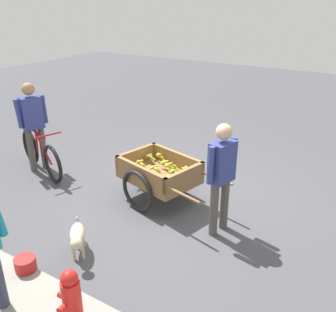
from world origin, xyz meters
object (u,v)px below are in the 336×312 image
at_px(bicycle, 41,154).
at_px(cyclist_person, 33,120).
at_px(plastic_bucket, 26,268).
at_px(fruit_cart, 160,174).
at_px(vendor_person, 222,171).
at_px(fire_hydrant, 72,300).
at_px(dog, 77,236).

height_order(bicycle, cyclist_person, cyclist_person).
xyz_separation_m(cyclist_person, plastic_bucket, (-2.11, 2.03, -0.81)).
relative_size(fruit_cart, vendor_person, 1.18).
relative_size(vendor_person, fire_hydrant, 2.26).
bearing_deg(vendor_person, fruit_cart, -14.65).
bearing_deg(dog, cyclist_person, -31.58).
bearing_deg(bicycle, cyclist_person, -19.36).
bearing_deg(bicycle, plastic_bucket, 134.89).
distance_m(fruit_cart, plastic_bucket, 2.28).
bearing_deg(plastic_bucket, bicycle, -45.11).
bearing_deg(cyclist_person, dog, 148.42).
height_order(vendor_person, cyclist_person, cyclist_person).
distance_m(bicycle, dog, 2.58).
distance_m(dog, fire_hydrant, 1.09).
xyz_separation_m(vendor_person, bicycle, (3.42, -0.04, -0.54)).
relative_size(fruit_cart, bicycle, 1.13).
xyz_separation_m(cyclist_person, fire_hydrant, (-3.05, 2.24, -0.61)).
bearing_deg(dog, fire_hydrant, 131.50).
height_order(cyclist_person, fire_hydrant, cyclist_person).
height_order(vendor_person, dog, vendor_person).
xyz_separation_m(vendor_person, dog, (1.24, 1.34, -0.63)).
bearing_deg(fruit_cart, fire_hydrant, 103.43).
height_order(fruit_cart, fire_hydrant, fruit_cart).
height_order(bicycle, plastic_bucket, bicycle).
relative_size(vendor_person, plastic_bucket, 5.58).
xyz_separation_m(fruit_cart, dog, (0.14, 1.63, -0.17)).
xyz_separation_m(dog, plastic_bucket, (0.21, 0.60, -0.13)).
relative_size(vendor_person, bicycle, 0.95).
relative_size(vendor_person, dog, 2.90).
distance_m(cyclist_person, fire_hydrant, 3.83).
distance_m(fruit_cart, cyclist_person, 2.52).
bearing_deg(dog, vendor_person, -132.80).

